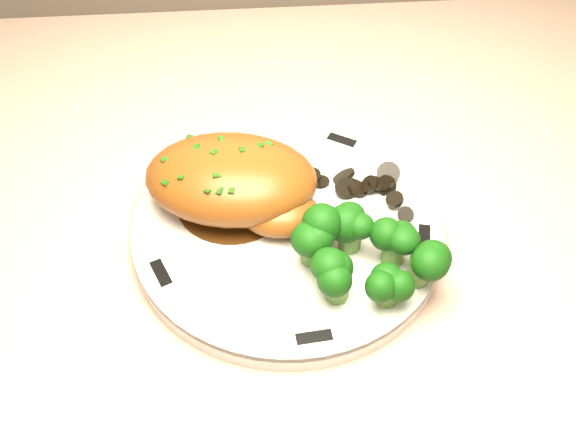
{
  "coord_description": "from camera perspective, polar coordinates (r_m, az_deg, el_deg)",
  "views": [
    {
      "loc": [
        0.02,
        1.15,
        1.5
      ],
      "look_at": [
        0.06,
        1.59,
        1.0
      ],
      "focal_mm": 45.0,
      "sensor_mm": 36.0,
      "label": 1
    }
  ],
  "objects": [
    {
      "name": "chicken_breast",
      "position": [
        0.66,
        -4.08,
        2.65
      ],
      "size": [
        0.17,
        0.13,
        0.06
      ],
      "rotation": [
        0.0,
        0.0,
        -0.16
      ],
      "color": "brown",
      "rests_on": "plate"
    },
    {
      "name": "rim_accent_4",
      "position": [
        0.59,
        2.07,
        -9.55
      ],
      "size": [
        0.03,
        0.01,
        0.0
      ],
      "primitive_type": "cube",
      "rotation": [
        0.0,
        0.0,
        6.38
      ],
      "color": "black",
      "rests_on": "plate"
    },
    {
      "name": "gravy_pool",
      "position": [
        0.69,
        -4.36,
        1.15
      ],
      "size": [
        0.11,
        0.11,
        0.0
      ],
      "primitive_type": "cylinder",
      "color": "#3E210B",
      "rests_on": "plate"
    },
    {
      "name": "rim_accent_3",
      "position": [
        0.64,
        -10.01,
        -4.46
      ],
      "size": [
        0.02,
        0.03,
        0.0
      ],
      "primitive_type": "cube",
      "rotation": [
        0.0,
        0.0,
        5.12
      ],
      "color": "black",
      "rests_on": "plate"
    },
    {
      "name": "mushroom_pile",
      "position": [
        0.69,
        5.39,
        1.28
      ],
      "size": [
        0.08,
        0.06,
        0.02
      ],
      "color": "black",
      "rests_on": "plate"
    },
    {
      "name": "rim_accent_1",
      "position": [
        0.75,
        4.28,
        5.99
      ],
      "size": [
        0.03,
        0.02,
        0.0
      ],
      "primitive_type": "cube",
      "rotation": [
        0.0,
        0.0,
        2.61
      ],
      "color": "black",
      "rests_on": "plate"
    },
    {
      "name": "counter",
      "position": [
        1.17,
        11.52,
        -13.13
      ],
      "size": [
        2.25,
        0.74,
        1.09
      ],
      "color": "brown",
      "rests_on": "ground"
    },
    {
      "name": "rim_accent_2",
      "position": [
        0.73,
        -7.06,
        4.65
      ],
      "size": [
        0.03,
        0.03,
        0.0
      ],
      "primitive_type": "cube",
      "rotation": [
        0.0,
        0.0,
        3.87
      ],
      "color": "black",
      "rests_on": "plate"
    },
    {
      "name": "rim_accent_0",
      "position": [
        0.67,
        10.72,
        -1.68
      ],
      "size": [
        0.02,
        0.03,
        0.0
      ],
      "primitive_type": "cube",
      "rotation": [
        0.0,
        0.0,
        1.35
      ],
      "color": "black",
      "rests_on": "plate"
    },
    {
      "name": "broccoli_florets",
      "position": [
        0.62,
        6.28,
        -3.11
      ],
      "size": [
        0.12,
        0.09,
        0.05
      ],
      "rotation": [
        0.0,
        0.0,
        0.12
      ],
      "color": "#5A8538",
      "rests_on": "plate"
    },
    {
      "name": "plate",
      "position": [
        0.68,
        -0.0,
        -1.1
      ],
      "size": [
        0.38,
        0.38,
        0.02
      ],
      "primitive_type": "cylinder",
      "rotation": [
        0.0,
        0.0,
        -0.42
      ],
      "color": "silver",
      "rests_on": "counter"
    }
  ]
}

